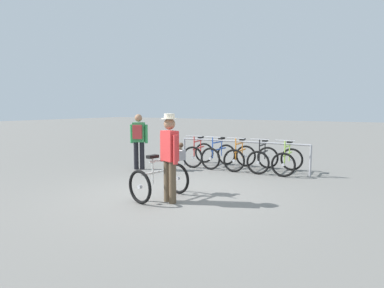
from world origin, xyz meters
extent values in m
plane|color=slate|center=(0.00, 0.00, 0.00)|extent=(80.00, 80.00, 0.00)
cylinder|color=#99999E|center=(-1.74, 3.20, 0.42)|extent=(0.06, 0.06, 0.85)
cylinder|color=#99999E|center=(2.11, 3.37, 0.42)|extent=(0.06, 0.06, 0.85)
cylinder|color=#99999E|center=(0.18, 3.28, 0.85)|extent=(3.85, 0.22, 0.05)
torus|color=black|center=(-1.41, 3.90, 0.33)|extent=(0.66, 0.17, 0.66)
cylinder|color=#B7B7BC|center=(-1.41, 3.90, 0.33)|extent=(0.09, 0.07, 0.08)
torus|color=black|center=(-1.25, 2.89, 0.33)|extent=(0.66, 0.17, 0.66)
cylinder|color=#B7B7BC|center=(-1.25, 2.89, 0.33)|extent=(0.09, 0.07, 0.08)
cube|color=red|center=(-1.33, 3.40, 0.56)|extent=(0.18, 0.91, 0.04)
cube|color=red|center=(-1.32, 3.35, 0.78)|extent=(0.13, 0.61, 0.04)
cylinder|color=red|center=(-1.36, 3.58, 0.60)|extent=(0.03, 0.03, 0.55)
cube|color=black|center=(-1.36, 3.58, 0.88)|extent=(0.16, 0.26, 0.06)
cylinder|color=red|center=(-1.27, 3.01, 0.65)|extent=(0.03, 0.03, 0.63)
cylinder|color=#B7B7BC|center=(-1.27, 3.01, 0.96)|extent=(0.52, 0.11, 0.03)
torus|color=black|center=(-0.61, 3.94, 0.33)|extent=(0.66, 0.11, 0.66)
cylinder|color=#B7B7BC|center=(-0.61, 3.94, 0.33)|extent=(0.08, 0.07, 0.08)
torus|color=black|center=(-0.65, 2.92, 0.33)|extent=(0.66, 0.11, 0.66)
cylinder|color=#B7B7BC|center=(-0.65, 2.92, 0.33)|extent=(0.08, 0.07, 0.08)
cube|color=#2D56B7|center=(-0.63, 3.43, 0.56)|extent=(0.07, 0.92, 0.04)
cube|color=#2D56B7|center=(-0.63, 3.38, 0.78)|extent=(0.06, 0.61, 0.04)
cylinder|color=#2D56B7|center=(-0.62, 3.61, 0.60)|extent=(0.03, 0.03, 0.55)
cube|color=black|center=(-0.62, 3.61, 0.88)|extent=(0.13, 0.24, 0.06)
cylinder|color=#2D56B7|center=(-0.64, 3.04, 0.65)|extent=(0.03, 0.03, 0.63)
cylinder|color=#B7B7BC|center=(-0.64, 3.04, 0.96)|extent=(0.52, 0.04, 0.03)
torus|color=black|center=(0.04, 3.97, 0.33)|extent=(0.66, 0.13, 0.66)
cylinder|color=#B7B7BC|center=(0.04, 3.97, 0.33)|extent=(0.08, 0.07, 0.08)
torus|color=black|center=(0.10, 2.95, 0.33)|extent=(0.66, 0.13, 0.66)
cylinder|color=#B7B7BC|center=(0.10, 2.95, 0.33)|extent=(0.08, 0.07, 0.08)
cube|color=orange|center=(0.07, 3.46, 0.56)|extent=(0.09, 0.92, 0.04)
cube|color=orange|center=(0.07, 3.41, 0.78)|extent=(0.07, 0.61, 0.04)
cylinder|color=orange|center=(0.06, 3.64, 0.60)|extent=(0.03, 0.03, 0.55)
cube|color=black|center=(0.06, 3.64, 0.88)|extent=(0.13, 0.25, 0.06)
cylinder|color=orange|center=(0.09, 3.07, 0.65)|extent=(0.03, 0.03, 0.63)
cylinder|color=#B7B7BC|center=(0.09, 3.07, 0.96)|extent=(0.52, 0.06, 0.03)
torus|color=black|center=(0.74, 4.00, 0.33)|extent=(0.66, 0.11, 0.66)
cylinder|color=#B7B7BC|center=(0.74, 4.00, 0.33)|extent=(0.08, 0.07, 0.08)
torus|color=black|center=(0.80, 2.98, 0.33)|extent=(0.66, 0.11, 0.66)
cylinder|color=#B7B7BC|center=(0.80, 2.98, 0.33)|extent=(0.08, 0.07, 0.08)
cube|color=black|center=(0.77, 3.49, 0.56)|extent=(0.09, 0.92, 0.04)
cube|color=black|center=(0.77, 3.44, 0.78)|extent=(0.07, 0.61, 0.04)
cylinder|color=black|center=(0.76, 3.67, 0.60)|extent=(0.03, 0.03, 0.55)
cube|color=black|center=(0.76, 3.67, 0.88)|extent=(0.13, 0.25, 0.06)
cylinder|color=black|center=(0.79, 3.10, 0.65)|extent=(0.03, 0.03, 0.63)
cylinder|color=#B7B7BC|center=(0.79, 3.10, 0.96)|extent=(0.52, 0.06, 0.03)
torus|color=black|center=(1.45, 4.03, 0.33)|extent=(0.66, 0.09, 0.66)
cylinder|color=#B7B7BC|center=(1.45, 4.03, 0.33)|extent=(0.08, 0.06, 0.08)
torus|color=black|center=(1.49, 3.01, 0.33)|extent=(0.66, 0.09, 0.66)
cylinder|color=#B7B7BC|center=(1.49, 3.01, 0.33)|extent=(0.08, 0.06, 0.08)
cube|color=#9ED14C|center=(1.47, 3.52, 0.56)|extent=(0.08, 0.92, 0.04)
cube|color=#9ED14C|center=(1.47, 3.47, 0.78)|extent=(0.06, 0.61, 0.04)
cylinder|color=#9ED14C|center=(1.46, 3.71, 0.60)|extent=(0.03, 0.03, 0.55)
cube|color=black|center=(1.46, 3.71, 0.88)|extent=(0.13, 0.24, 0.06)
cylinder|color=#9ED14C|center=(1.49, 3.14, 0.65)|extent=(0.03, 0.03, 0.63)
cylinder|color=#B7B7BC|center=(1.49, 3.14, 0.96)|extent=(0.52, 0.05, 0.03)
torus|color=black|center=(-0.16, -0.83, 0.33)|extent=(0.66, 0.19, 0.66)
cylinder|color=#B7B7BC|center=(-0.16, -0.83, 0.33)|extent=(0.09, 0.07, 0.08)
torus|color=black|center=(0.03, 0.17, 0.33)|extent=(0.66, 0.19, 0.66)
cylinder|color=#B7B7BC|center=(0.03, 0.17, 0.33)|extent=(0.09, 0.07, 0.08)
cube|color=silver|center=(-0.06, -0.33, 0.56)|extent=(0.21, 0.91, 0.04)
cube|color=silver|center=(-0.06, -0.28, 0.78)|extent=(0.15, 0.61, 0.04)
cylinder|color=silver|center=(-0.10, -0.51, 0.60)|extent=(0.03, 0.03, 0.55)
cube|color=black|center=(-0.10, -0.51, 0.88)|extent=(0.16, 0.26, 0.06)
cylinder|color=silver|center=(0.01, 0.05, 0.65)|extent=(0.03, 0.03, 0.63)
cylinder|color=#B7B7BC|center=(0.01, 0.05, 0.96)|extent=(0.52, 0.13, 0.03)
cube|color=gray|center=(0.04, 0.19, 0.84)|extent=(0.29, 0.25, 0.22)
ellipsoid|color=#4C3828|center=(0.04, 0.19, 0.94)|extent=(0.21, 0.19, 0.16)
sphere|color=#4C3828|center=(0.05, 0.27, 1.04)|extent=(0.11, 0.11, 0.11)
cylinder|color=brown|center=(0.35, -0.48, 0.41)|extent=(0.14, 0.14, 0.82)
cylinder|color=brown|center=(0.18, -0.42, 0.41)|extent=(0.14, 0.14, 0.82)
cube|color=red|center=(0.27, -0.45, 1.11)|extent=(0.39, 0.31, 0.58)
cylinder|color=red|center=(0.47, -0.55, 1.06)|extent=(0.09, 0.09, 0.55)
cylinder|color=red|center=(0.06, -0.39, 1.06)|extent=(0.09, 0.09, 0.55)
sphere|color=#9E7051|center=(0.27, -0.45, 1.53)|extent=(0.22, 0.22, 0.22)
cylinder|color=beige|center=(0.27, -0.45, 1.63)|extent=(0.32, 0.32, 0.02)
cylinder|color=beige|center=(0.27, -0.45, 1.68)|extent=(0.20, 0.20, 0.09)
cylinder|color=black|center=(-2.57, 1.82, 0.41)|extent=(0.14, 0.14, 0.82)
cylinder|color=black|center=(-2.41, 1.91, 0.41)|extent=(0.14, 0.14, 0.82)
cube|color=#338C4C|center=(-2.49, 1.87, 1.11)|extent=(0.39, 0.33, 0.58)
cylinder|color=#338C4C|center=(-2.69, 1.78, 1.06)|extent=(0.09, 0.09, 0.55)
cylinder|color=#338C4C|center=(-2.30, 1.98, 1.06)|extent=(0.09, 0.09, 0.55)
sphere|color=#9E7051|center=(-2.49, 1.87, 1.53)|extent=(0.22, 0.22, 0.22)
cube|color=#B23333|center=(-2.41, 1.72, 1.13)|extent=(0.30, 0.24, 0.40)
camera|label=1|loc=(3.88, -5.54, 1.85)|focal=30.64mm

